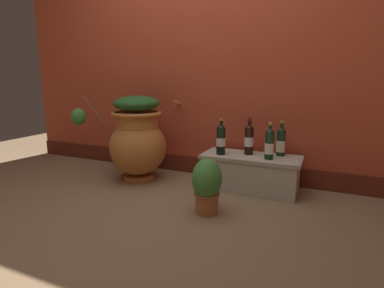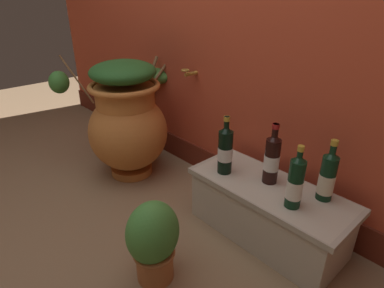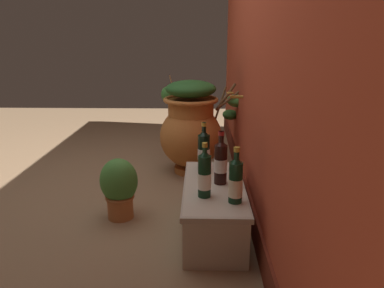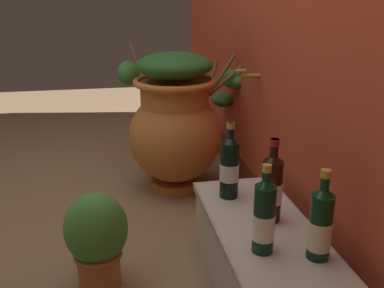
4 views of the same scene
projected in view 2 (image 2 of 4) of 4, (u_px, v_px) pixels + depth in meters
ground_plane at (73, 260)px, 1.60m from camera, size 7.00×7.00×0.00m
terracotta_urn at (128, 118)px, 2.20m from camera, size 0.82×0.92×0.81m
stone_ledge at (267, 209)px, 1.69m from camera, size 0.85×0.36×0.31m
wine_bottle_left at (225, 149)px, 1.71m from camera, size 0.08×0.08×0.32m
wine_bottle_middle at (295, 182)px, 1.43m from camera, size 0.07×0.07×0.31m
wine_bottle_right at (328, 176)px, 1.49m from camera, size 0.08×0.08×0.31m
wine_bottle_back at (272, 157)px, 1.62m from camera, size 0.08×0.08×0.32m
potted_shrub at (153, 240)px, 1.42m from camera, size 0.21×0.25×0.41m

